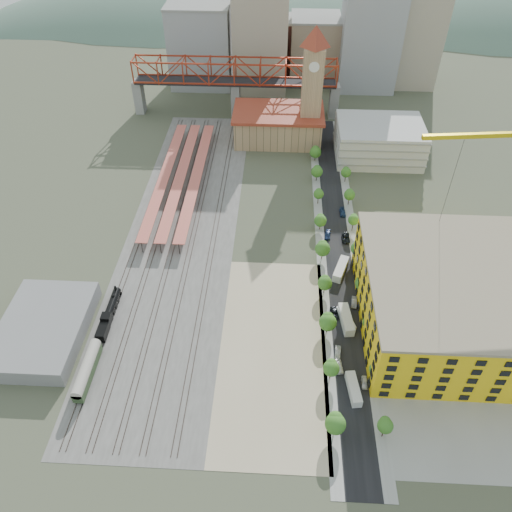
# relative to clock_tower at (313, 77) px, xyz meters

# --- Properties ---
(ground) EXTENTS (400.00, 400.00, 0.00)m
(ground) POSITION_rel_clock_tower_xyz_m (-8.00, -79.99, -28.70)
(ground) COLOR #474C38
(ground) RESTS_ON ground
(ballast_strip) EXTENTS (36.00, 165.00, 0.06)m
(ballast_strip) POSITION_rel_clock_tower_xyz_m (-44.00, -62.49, -28.67)
(ballast_strip) COLOR #605E59
(ballast_strip) RESTS_ON ground
(dirt_lot) EXTENTS (28.00, 67.00, 0.06)m
(dirt_lot) POSITION_rel_clock_tower_xyz_m (-12.00, -111.49, -28.67)
(dirt_lot) COLOR tan
(dirt_lot) RESTS_ON ground
(street_asphalt) EXTENTS (12.00, 170.00, 0.06)m
(street_asphalt) POSITION_rel_clock_tower_xyz_m (8.00, -64.99, -28.67)
(street_asphalt) COLOR black
(street_asphalt) RESTS_ON ground
(sidewalk_west) EXTENTS (3.00, 170.00, 0.04)m
(sidewalk_west) POSITION_rel_clock_tower_xyz_m (2.50, -64.99, -28.68)
(sidewalk_west) COLOR gray
(sidewalk_west) RESTS_ON ground
(sidewalk_east) EXTENTS (3.00, 170.00, 0.04)m
(sidewalk_east) POSITION_rel_clock_tower_xyz_m (13.50, -64.99, -28.68)
(sidewalk_east) COLOR gray
(sidewalk_east) RESTS_ON ground
(construction_pad) EXTENTS (50.00, 90.00, 0.06)m
(construction_pad) POSITION_rel_clock_tower_xyz_m (37.00, -99.99, -28.67)
(construction_pad) COLOR gray
(construction_pad) RESTS_ON ground
(rail_tracks) EXTENTS (26.56, 160.00, 0.18)m
(rail_tracks) POSITION_rel_clock_tower_xyz_m (-45.80, -62.49, -28.55)
(rail_tracks) COLOR #382B23
(rail_tracks) RESTS_ON ground
(platform_canopies) EXTENTS (16.00, 80.00, 4.12)m
(platform_canopies) POSITION_rel_clock_tower_xyz_m (-49.00, -34.99, -24.70)
(platform_canopies) COLOR #D35751
(platform_canopies) RESTS_ON ground
(station_hall) EXTENTS (38.00, 24.00, 13.10)m
(station_hall) POSITION_rel_clock_tower_xyz_m (-13.00, 2.01, -22.03)
(station_hall) COLOR tan
(station_hall) RESTS_ON ground
(clock_tower) EXTENTS (12.00, 12.00, 52.00)m
(clock_tower) POSITION_rel_clock_tower_xyz_m (0.00, 0.00, 0.00)
(clock_tower) COLOR tan
(clock_tower) RESTS_ON ground
(parking_garage) EXTENTS (34.00, 26.00, 14.00)m
(parking_garage) POSITION_rel_clock_tower_xyz_m (28.00, -9.99, -21.70)
(parking_garage) COLOR silver
(parking_garage) RESTS_ON ground
(truss_bridge) EXTENTS (94.00, 9.60, 25.60)m
(truss_bridge) POSITION_rel_clock_tower_xyz_m (-33.00, 25.01, -9.83)
(truss_bridge) COLOR gray
(truss_bridge) RESTS_ON ground
(construction_building) EXTENTS (44.60, 50.60, 18.80)m
(construction_building) POSITION_rel_clock_tower_xyz_m (34.00, -99.99, -19.29)
(construction_building) COLOR yellow
(construction_building) RESTS_ON ground
(warehouse) EXTENTS (22.00, 32.00, 5.00)m
(warehouse) POSITION_rel_clock_tower_xyz_m (-74.00, -109.99, -26.20)
(warehouse) COLOR gray
(warehouse) RESTS_ON ground
(street_trees) EXTENTS (15.40, 124.40, 8.00)m
(street_trees) POSITION_rel_clock_tower_xyz_m (8.00, -74.99, -28.70)
(street_trees) COLOR #2D651E
(street_trees) RESTS_ON ground
(skyline) EXTENTS (133.00, 46.00, 60.00)m
(skyline) POSITION_rel_clock_tower_xyz_m (-0.53, 62.32, -5.89)
(skyline) COLOR #9EA0A3
(skyline) RESTS_ON ground
(distant_hills) EXTENTS (647.00, 264.00, 227.00)m
(distant_hills) POSITION_rel_clock_tower_xyz_m (37.28, 180.01, -108.23)
(distant_hills) COLOR #4C6B59
(distant_hills) RESTS_ON ground
(locomotive) EXTENTS (2.53, 19.49, 4.87)m
(locomotive) POSITION_rel_clock_tower_xyz_m (-58.00, -102.51, -26.88)
(locomotive) COLOR black
(locomotive) RESTS_ON ground
(coach) EXTENTS (2.80, 16.24, 5.10)m
(coach) POSITION_rel_clock_tower_xyz_m (-58.00, -122.58, -25.98)
(coach) COLOR #293C20
(coach) RESTS_ON ground
(site_trailer_a) EXTENTS (3.48, 9.22, 2.46)m
(site_trailer_a) POSITION_rel_clock_tower_xyz_m (8.00, -123.58, -27.47)
(site_trailer_a) COLOR silver
(site_trailer_a) RESTS_ON ground
(site_trailer_b) EXTENTS (4.84, 8.85, 2.35)m
(site_trailer_b) POSITION_rel_clock_tower_xyz_m (8.00, -101.14, -27.52)
(site_trailer_b) COLOR silver
(site_trailer_b) RESTS_ON ground
(site_trailer_c) EXTENTS (3.92, 10.50, 2.80)m
(site_trailer_c) POSITION_rel_clock_tower_xyz_m (8.00, -101.39, -27.29)
(site_trailer_c) COLOR silver
(site_trailer_c) RESTS_ON ground
(site_trailer_d) EXTENTS (5.79, 10.41, 2.76)m
(site_trailer_d) POSITION_rel_clock_tower_xyz_m (8.00, -80.98, -27.31)
(site_trailer_d) COLOR silver
(site_trailer_d) RESTS_ON ground
(car_0) EXTENTS (2.27, 4.63, 1.52)m
(car_0) POSITION_rel_clock_tower_xyz_m (5.00, -116.78, -27.94)
(car_0) COLOR white
(car_0) RESTS_ON ground
(car_1) EXTENTS (1.93, 4.27, 1.36)m
(car_1) POSITION_rel_clock_tower_xyz_m (5.00, -112.24, -28.02)
(car_1) COLOR #A2A2A7
(car_1) RESTS_ON ground
(car_2) EXTENTS (2.40, 4.80, 1.31)m
(car_2) POSITION_rel_clock_tower_xyz_m (5.00, -98.60, -28.04)
(car_2) COLOR black
(car_2) RESTS_ON ground
(car_3) EXTENTS (2.42, 4.89, 1.37)m
(car_3) POSITION_rel_clock_tower_xyz_m (5.00, -63.79, -28.01)
(car_3) COLOR navy
(car_3) RESTS_ON ground
(car_4) EXTENTS (1.74, 3.89, 1.30)m
(car_4) POSITION_rel_clock_tower_xyz_m (11.00, -121.23, -28.05)
(car_4) COLOR white
(car_4) RESTS_ON ground
(car_5) EXTENTS (2.11, 4.57, 1.45)m
(car_5) POSITION_rel_clock_tower_xyz_m (11.00, -94.10, -27.97)
(car_5) COLOR gray
(car_5) RESTS_ON ground
(car_6) EXTENTS (2.56, 5.41, 1.49)m
(car_6) POSITION_rel_clock_tower_xyz_m (11.00, -65.06, -27.95)
(car_6) COLOR black
(car_6) RESTS_ON ground
(car_7) EXTENTS (2.11, 4.92, 1.41)m
(car_7) POSITION_rel_clock_tower_xyz_m (11.00, -50.90, -27.99)
(car_7) COLOR navy
(car_7) RESTS_ON ground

